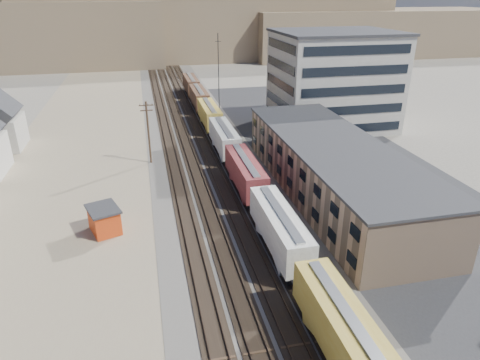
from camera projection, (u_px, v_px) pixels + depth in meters
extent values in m
plane|color=#6B6356|center=(283.00, 349.00, 33.10)|extent=(300.00, 300.00, 0.00)
cube|color=#4C4742|center=(197.00, 143.00, 77.60)|extent=(18.00, 200.00, 0.06)
cube|color=gray|center=(75.00, 174.00, 64.63)|extent=(24.00, 180.00, 0.03)
cube|color=#232326|center=(345.00, 163.00, 68.74)|extent=(26.00, 120.00, 0.04)
cube|color=black|center=(169.00, 144.00, 76.56)|extent=(2.60, 200.00, 0.08)
cube|color=#38281E|center=(165.00, 144.00, 76.36)|extent=(0.08, 200.00, 0.16)
cube|color=#38281E|center=(173.00, 144.00, 76.65)|extent=(0.08, 200.00, 0.16)
cube|color=black|center=(186.00, 143.00, 77.17)|extent=(2.60, 200.00, 0.08)
cube|color=#38281E|center=(182.00, 143.00, 76.97)|extent=(0.08, 200.00, 0.16)
cube|color=#38281E|center=(190.00, 142.00, 77.26)|extent=(0.08, 200.00, 0.16)
cube|color=black|center=(203.00, 142.00, 77.78)|extent=(2.60, 200.00, 0.08)
cube|color=#38281E|center=(199.00, 142.00, 77.58)|extent=(0.08, 200.00, 0.16)
cube|color=#38281E|center=(206.00, 141.00, 77.88)|extent=(0.08, 200.00, 0.16)
cube|color=black|center=(218.00, 141.00, 78.35)|extent=(2.60, 200.00, 0.08)
cube|color=#38281E|center=(214.00, 141.00, 78.15)|extent=(0.08, 200.00, 0.16)
cube|color=#38281E|center=(222.00, 140.00, 78.45)|extent=(0.08, 200.00, 0.16)
cube|color=black|center=(315.00, 308.00, 36.27)|extent=(2.20, 2.20, 0.90)
cube|color=#B89230|center=(344.00, 331.00, 30.87)|extent=(3.00, 13.34, 3.40)
cube|color=#B7B7B2|center=(346.00, 312.00, 30.15)|extent=(0.90, 12.32, 0.16)
cube|color=black|center=(295.00, 273.00, 40.76)|extent=(2.20, 2.20, 0.90)
cube|color=black|center=(266.00, 222.00, 49.80)|extent=(2.20, 2.20, 0.90)
cube|color=#B6B3AA|center=(280.00, 227.00, 44.40)|extent=(3.00, 13.34, 3.40)
cube|color=#B7B7B2|center=(280.00, 212.00, 43.68)|extent=(0.90, 12.33, 0.16)
cube|color=black|center=(255.00, 202.00, 54.29)|extent=(2.20, 2.20, 0.90)
cube|color=black|center=(237.00, 172.00, 63.33)|extent=(2.20, 2.20, 0.90)
cube|color=maroon|center=(245.00, 172.00, 57.94)|extent=(3.00, 13.34, 3.40)
cube|color=#B7B7B2|center=(245.00, 159.00, 57.21)|extent=(0.90, 12.33, 0.16)
cube|color=black|center=(230.00, 160.00, 67.82)|extent=(2.20, 2.20, 0.90)
cube|color=black|center=(219.00, 140.00, 76.86)|extent=(2.20, 2.20, 0.90)
cube|color=#B6B3AA|center=(224.00, 137.00, 71.47)|extent=(3.00, 13.34, 3.40)
cube|color=#B7B7B2|center=(224.00, 127.00, 70.74)|extent=(0.90, 12.33, 0.16)
cube|color=black|center=(214.00, 132.00, 81.36)|extent=(2.20, 2.20, 0.90)
cube|color=black|center=(206.00, 117.00, 90.39)|extent=(2.20, 2.20, 0.90)
cube|color=#B89230|center=(210.00, 114.00, 85.00)|extent=(3.00, 13.34, 3.40)
cube|color=#B7B7B2|center=(209.00, 105.00, 84.27)|extent=(0.90, 12.33, 0.16)
cube|color=black|center=(203.00, 111.00, 94.89)|extent=(2.20, 2.20, 0.90)
cube|color=black|center=(197.00, 101.00, 103.92)|extent=(2.20, 2.20, 0.90)
cube|color=#452C1D|center=(199.00, 97.00, 98.53)|extent=(3.00, 13.34, 3.40)
cube|color=#B7B7B2|center=(199.00, 89.00, 97.81)|extent=(0.90, 12.32, 0.16)
cube|color=black|center=(194.00, 96.00, 108.42)|extent=(2.20, 2.20, 0.90)
cube|color=black|center=(189.00, 88.00, 117.46)|extent=(2.20, 2.20, 0.90)
cube|color=#452C1D|center=(191.00, 84.00, 112.06)|extent=(3.00, 13.34, 3.40)
cube|color=#B7B7B2|center=(191.00, 77.00, 111.34)|extent=(0.90, 12.32, 0.16)
cube|color=tan|center=(333.00, 170.00, 56.99)|extent=(12.00, 40.00, 7.00)
cube|color=#2D2D30|center=(335.00, 144.00, 55.53)|extent=(12.40, 40.40, 0.30)
cube|color=black|center=(289.00, 183.00, 56.29)|extent=(0.12, 36.00, 1.20)
cube|color=black|center=(290.00, 162.00, 55.07)|extent=(0.12, 36.00, 1.20)
cube|color=#9E998E|center=(333.00, 81.00, 84.11)|extent=(22.00, 18.00, 18.00)
cube|color=#2D2D30|center=(338.00, 32.00, 80.36)|extent=(22.60, 18.60, 0.50)
cube|color=black|center=(280.00, 84.00, 81.86)|extent=(0.12, 16.00, 16.00)
cube|color=black|center=(354.00, 91.00, 76.05)|extent=(20.00, 0.12, 16.00)
cylinder|color=#382619|center=(149.00, 133.00, 66.72)|extent=(0.32, 0.32, 10.00)
cube|color=#382619|center=(146.00, 105.00, 64.93)|extent=(2.20, 0.14, 0.14)
cube|color=#382619|center=(146.00, 110.00, 65.26)|extent=(1.90, 0.14, 0.14)
cylinder|color=black|center=(150.00, 104.00, 64.99)|extent=(0.08, 0.08, 0.22)
cylinder|color=black|center=(219.00, 81.00, 84.08)|extent=(0.16, 0.16, 18.00)
cube|color=black|center=(218.00, 41.00, 81.02)|extent=(1.20, 0.08, 0.08)
cube|color=brown|center=(208.00, 21.00, 173.92)|extent=(140.00, 45.00, 28.00)
cube|color=brown|center=(376.00, 32.00, 181.33)|extent=(110.00, 38.00, 18.00)
cube|color=brown|center=(132.00, 14.00, 184.79)|extent=(200.00, 60.00, 32.00)
cube|color=red|center=(104.00, 221.00, 48.64)|extent=(3.92, 4.51, 2.84)
cube|color=#2D2D30|center=(103.00, 209.00, 48.03)|extent=(4.41, 4.99, 0.24)
cube|color=black|center=(117.00, 217.00, 49.31)|extent=(0.40, 0.93, 0.95)
imported|color=#B3B7BB|center=(454.00, 222.00, 49.67)|extent=(5.32, 2.19, 1.54)
imported|color=navy|center=(338.00, 144.00, 75.00)|extent=(5.86, 5.04, 1.50)
imported|color=silver|center=(331.00, 112.00, 94.31)|extent=(3.69, 5.41, 1.71)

